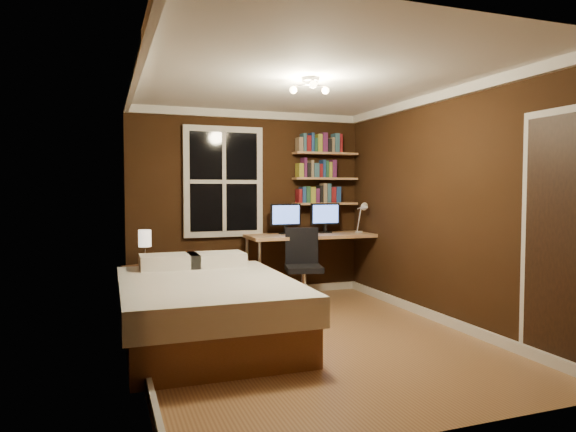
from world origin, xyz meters
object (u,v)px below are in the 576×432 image
object	(u,v)px
desk	(313,238)
monitor_left	(286,219)
office_chair	(303,277)
bedside_lamp	(145,248)
radiator	(216,279)
bed	(206,308)
monitor_right	(325,218)
nightstand	(146,288)
desk_lamp	(362,217)

from	to	relation	value
desk	monitor_left	bearing A→B (deg)	165.89
office_chair	bedside_lamp	bearing A→B (deg)	-179.51
radiator	monitor_left	distance (m)	1.22
bed	monitor_left	distance (m)	2.25
monitor_left	office_chair	bearing A→B (deg)	-87.44
bed	monitor_right	bearing A→B (deg)	40.18
radiator	nightstand	bearing A→B (deg)	-161.11
desk	monitor_left	size ratio (longest dim) A/B	4.25
radiator	monitor_left	bearing A→B (deg)	-10.16
monitor_right	desk_lamp	distance (m)	0.50
desk_lamp	desk	bearing A→B (deg)	171.04
radiator	desk_lamp	xyz separation A→B (m)	(1.95, -0.36, 0.80)
bed	office_chair	world-z (taller)	office_chair
bedside_lamp	desk	xyz separation A→B (m)	(2.19, 0.06, 0.04)
bed	office_chair	distance (m)	1.75
radiator	desk_lamp	size ratio (longest dim) A/B	1.22
desk_lamp	office_chair	distance (m)	1.29
desk_lamp	monitor_right	bearing A→B (deg)	156.85
monitor_left	radiator	bearing A→B (deg)	169.84
monitor_right	desk_lamp	bearing A→B (deg)	-23.15
bedside_lamp	monitor_right	size ratio (longest dim) A/B	1.03
desk_lamp	nightstand	bearing A→B (deg)	179.10
monitor_right	desk_lamp	world-z (taller)	desk_lamp
monitor_right	bed	bearing A→B (deg)	-140.48
monitor_left	nightstand	bearing A→B (deg)	-175.26
bedside_lamp	bed	bearing A→B (deg)	-72.91
office_chair	radiator	bearing A→B (deg)	155.06
monitor_left	bed	bearing A→B (deg)	-130.54
desk	monitor_left	world-z (taller)	monitor_left
bed	office_chair	xyz separation A→B (m)	(1.41, 1.04, 0.05)
radiator	desk	bearing A→B (deg)	-11.28
nightstand	monitor_left	world-z (taller)	monitor_left
bedside_lamp	desk	world-z (taller)	bedside_lamp
desk_lamp	office_chair	bearing A→B (deg)	-159.34
desk_lamp	monitor_left	bearing A→B (deg)	169.25
bedside_lamp	monitor_right	world-z (taller)	monitor_right
bedside_lamp	monitor_right	xyz separation A→B (m)	(2.41, 0.15, 0.30)
monitor_right	desk	bearing A→B (deg)	-157.95
bedside_lamp	office_chair	distance (m)	1.95
monitor_left	office_chair	size ratio (longest dim) A/B	0.44
desk	office_chair	xyz separation A→B (m)	(-0.33, -0.49, -0.43)
radiator	desk_lamp	distance (m)	2.14
nightstand	office_chair	xyz separation A→B (m)	(1.86, -0.43, 0.10)
desk	monitor_left	xyz separation A→B (m)	(-0.36, 0.09, 0.26)
desk	monitor_right	world-z (taller)	monitor_right
bedside_lamp	desk_lamp	xyz separation A→B (m)	(2.87, -0.05, 0.32)
monitor_left	desk_lamp	world-z (taller)	desk_lamp
nightstand	desk_lamp	bearing A→B (deg)	-20.71
bed	desk	bearing A→B (deg)	41.95
office_chair	desk	bearing A→B (deg)	69.41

